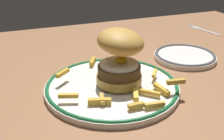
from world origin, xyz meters
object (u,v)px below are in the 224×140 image
Objects in this scene: side_plate at (185,56)px; fork at (203,30)px; burger at (120,56)px; dinner_plate at (112,86)px.

side_plate reaches higher than fork.
burger reaches higher than side_plate.
dinner_plate reaches higher than fork.
burger is at bearing -159.31° from side_plate.
dinner_plate is 6.76cm from burger.
burger is at bearing -146.76° from fork.
burger is (1.95, 0.52, 6.45)cm from dinner_plate.
dinner_plate is 1.99× the size of burger.
burger reaches higher than dinner_plate.
side_plate is at bearing 20.69° from burger.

